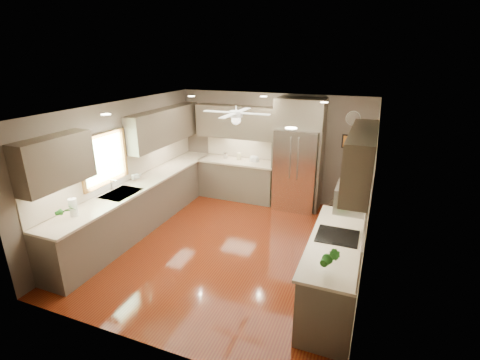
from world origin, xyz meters
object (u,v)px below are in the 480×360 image
Objects in this scene: canister_c at (239,156)px; stool at (339,214)px; bowl at (254,161)px; canister_b at (225,156)px; potted_plant_left at (66,210)px; potted_plant_right at (330,259)px; paper_towel at (73,208)px; refrigerator at (298,157)px; soap_bottle at (136,176)px; microwave at (351,198)px.

canister_c is 0.36× the size of stool.
bowl reaches higher than stool.
potted_plant_left is (-0.88, -3.93, 0.09)m from canister_b.
potted_plant_left is at bearing -178.10° from potted_plant_right.
stool is (2.45, -0.64, -0.79)m from canister_c.
paper_towel reaches higher than stool.
refrigerator reaches higher than bowl.
canister_c is 3.98m from paper_towel.
soap_bottle is 2.72m from bowl.
paper_towel reaches higher than soap_bottle.
canister_b is 0.33× the size of stool.
soap_bottle reaches higher than bowl.
paper_towel is at bearing -166.23° from microwave.
potted_plant_right reaches higher than bowl.
potted_plant_left is at bearing -107.46° from canister_c.
soap_bottle is at bearing -144.05° from refrigerator.
soap_bottle is at bearing -159.06° from stool.
canister_b is 0.74m from bowl.
stool is (2.81, -0.65, -0.77)m from canister_b.
canister_b is 4.84m from potted_plant_right.
soap_bottle is at bearing 93.68° from paper_towel.
stool is (1.03, -0.56, -0.95)m from refrigerator.
potted_plant_left is (-1.23, -3.92, 0.07)m from canister_c.
potted_plant_left reaches higher than bowl.
refrigerator is (-1.22, 3.70, 0.10)m from potted_plant_right.
canister_c is 0.55× the size of potted_plant_right.
potted_plant_left is at bearing -164.23° from microwave.
canister_b is 0.79× the size of soap_bottle.
microwave is at bearing -63.91° from refrigerator.
paper_towel is at bearing 96.86° from potted_plant_left.
canister_b is at bearing 76.68° from paper_towel.
soap_bottle is 4.16m from stool.
soap_bottle reaches higher than stool.
potted_plant_left is at bearing -102.61° from canister_b.
potted_plant_left is 5.00m from stool.
canister_b is 0.49× the size of potted_plant_left.
refrigerator is at bearing 108.17° from potted_plant_right.
microwave is (3.10, -2.80, 0.47)m from canister_b.
refrigerator is at bearing 35.95° from soap_bottle.
potted_plant_right is at bearing -55.17° from canister_c.
potted_plant_left is 0.57× the size of microwave.
microwave is at bearing 15.77° from potted_plant_left.
canister_c is 0.69× the size of bowl.
soap_bottle is at bearing -129.96° from bowl.
refrigerator reaches higher than soap_bottle.
bowl is at bearing 176.44° from refrigerator.
potted_plant_right is (2.64, -3.79, 0.06)m from canister_c.
refrigerator is 3.03m from microwave.
refrigerator reaches higher than microwave.
canister_c is at bearing 72.54° from potted_plant_left.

